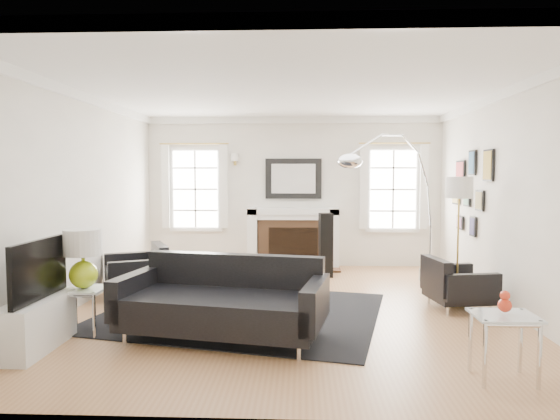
{
  "coord_description": "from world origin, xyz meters",
  "views": [
    {
      "loc": [
        0.15,
        -6.39,
        1.71
      ],
      "look_at": [
        -0.14,
        0.3,
        1.25
      ],
      "focal_mm": 32.0,
      "sensor_mm": 36.0,
      "label": 1
    }
  ],
  "objects_px": {
    "fireplace": "(293,238)",
    "sofa": "(224,302)",
    "coffee_table": "(200,290)",
    "armchair_right": "(455,285)",
    "gourd_lamp": "(83,254)",
    "arc_floor_lamp": "(394,204)",
    "armchair_left": "(139,273)"
  },
  "relations": [
    {
      "from": "fireplace",
      "to": "sofa",
      "type": "xyz_separation_m",
      "value": [
        -0.66,
        -4.05,
        -0.17
      ]
    },
    {
      "from": "coffee_table",
      "to": "armchair_right",
      "type": "bearing_deg",
      "value": 8.12
    },
    {
      "from": "armchair_right",
      "to": "gourd_lamp",
      "type": "bearing_deg",
      "value": -164.63
    },
    {
      "from": "gourd_lamp",
      "to": "fireplace",
      "type": "bearing_deg",
      "value": 60.95
    },
    {
      "from": "sofa",
      "to": "arc_floor_lamp",
      "type": "xyz_separation_m",
      "value": [
        2.16,
        2.21,
        0.92
      ]
    },
    {
      "from": "sofa",
      "to": "coffee_table",
      "type": "bearing_deg",
      "value": 117.55
    },
    {
      "from": "fireplace",
      "to": "armchair_right",
      "type": "distance_m",
      "value": 3.5
    },
    {
      "from": "sofa",
      "to": "armchair_left",
      "type": "bearing_deg",
      "value": 130.03
    },
    {
      "from": "fireplace",
      "to": "armchair_left",
      "type": "xyz_separation_m",
      "value": [
        -2.14,
        -2.28,
        -0.21
      ]
    },
    {
      "from": "sofa",
      "to": "armchair_left",
      "type": "distance_m",
      "value": 2.31
    },
    {
      "from": "fireplace",
      "to": "coffee_table",
      "type": "bearing_deg",
      "value": -108.61
    },
    {
      "from": "fireplace",
      "to": "arc_floor_lamp",
      "type": "relative_size",
      "value": 0.71
    },
    {
      "from": "sofa",
      "to": "armchair_left",
      "type": "height_order",
      "value": "sofa"
    },
    {
      "from": "armchair_left",
      "to": "armchair_right",
      "type": "bearing_deg",
      "value": -6.55
    },
    {
      "from": "sofa",
      "to": "armchair_left",
      "type": "xyz_separation_m",
      "value": [
        -1.48,
        1.77,
        -0.04
      ]
    },
    {
      "from": "armchair_right",
      "to": "coffee_table",
      "type": "bearing_deg",
      "value": -171.88
    },
    {
      "from": "arc_floor_lamp",
      "to": "sofa",
      "type": "bearing_deg",
      "value": -134.31
    },
    {
      "from": "fireplace",
      "to": "gourd_lamp",
      "type": "height_order",
      "value": "gourd_lamp"
    },
    {
      "from": "gourd_lamp",
      "to": "arc_floor_lamp",
      "type": "bearing_deg",
      "value": 29.87
    },
    {
      "from": "sofa",
      "to": "gourd_lamp",
      "type": "bearing_deg",
      "value": 176.75
    },
    {
      "from": "fireplace",
      "to": "sofa",
      "type": "distance_m",
      "value": 4.1
    },
    {
      "from": "arc_floor_lamp",
      "to": "fireplace",
      "type": "bearing_deg",
      "value": 129.22
    },
    {
      "from": "fireplace",
      "to": "coffee_table",
      "type": "xyz_separation_m",
      "value": [
        -1.09,
        -3.23,
        -0.23
      ]
    },
    {
      "from": "armchair_right",
      "to": "arc_floor_lamp",
      "type": "bearing_deg",
      "value": 123.87
    },
    {
      "from": "armchair_left",
      "to": "gourd_lamp",
      "type": "height_order",
      "value": "gourd_lamp"
    },
    {
      "from": "armchair_right",
      "to": "gourd_lamp",
      "type": "height_order",
      "value": "gourd_lamp"
    },
    {
      "from": "fireplace",
      "to": "armchair_right",
      "type": "height_order",
      "value": "fireplace"
    },
    {
      "from": "armchair_right",
      "to": "arc_floor_lamp",
      "type": "height_order",
      "value": "arc_floor_lamp"
    },
    {
      "from": "armchair_left",
      "to": "coffee_table",
      "type": "xyz_separation_m",
      "value": [
        1.06,
        -0.95,
        -0.02
      ]
    },
    {
      "from": "sofa",
      "to": "arc_floor_lamp",
      "type": "relative_size",
      "value": 0.94
    },
    {
      "from": "fireplace",
      "to": "coffee_table",
      "type": "relative_size",
      "value": 2.21
    },
    {
      "from": "sofa",
      "to": "armchair_right",
      "type": "distance_m",
      "value": 3.07
    }
  ]
}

